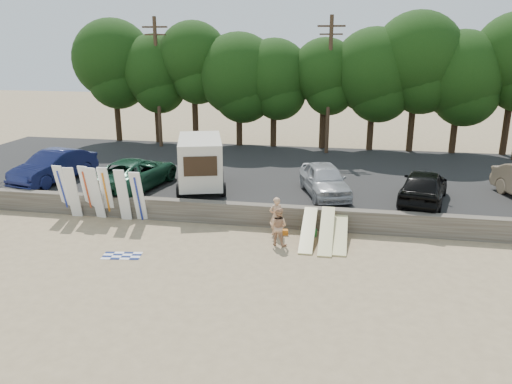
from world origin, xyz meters
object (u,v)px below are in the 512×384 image
box_trailer (200,161)px  car_0 (54,166)px  car_1 (135,173)px  car_3 (424,186)px  beachgoer_b (278,226)px  beachgoer_a (276,216)px  car_2 (324,180)px  cooler (311,233)px

box_trailer → car_0: 8.32m
car_0 → car_1: 4.85m
car_3 → car_1: bearing=13.8°
box_trailer → car_1: bearing=168.6°
car_3 → beachgoer_b: car_3 is taller
box_trailer → car_0: box_trailer is taller
car_0 → car_1: bearing=8.5°
car_0 → beachgoer_a: (12.78, -3.81, -0.70)m
car_2 → beachgoer_b: (-1.58, -5.13, -0.68)m
car_2 → car_1: bearing=165.1°
car_3 → beachgoer_b: 7.82m
car_0 → beachgoer_a: car_0 is taller
box_trailer → car_3: box_trailer is taller
car_1 → car_2: size_ratio=1.23×
car_2 → beachgoer_a: car_2 is taller
beachgoer_a → beachgoer_b: (0.26, -1.14, -0.04)m
car_2 → cooler: bearing=-112.1°
car_2 → cooler: (-0.29, -3.94, -1.32)m
car_0 → beachgoer_a: size_ratio=3.04×
car_2 → box_trailer: bearing=163.7°
car_0 → cooler: bearing=-2.4°
car_0 → beachgoer_a: bearing=-4.3°
beachgoer_b → car_1: bearing=-13.1°
car_0 → car_1: (4.84, -0.32, -0.05)m
car_3 → cooler: (-4.95, -3.47, -1.36)m
car_1 → car_2: bearing=-169.0°
beachgoer_a → cooler: (1.55, 0.05, -0.68)m
car_3 → car_2: bearing=7.9°
car_2 → car_0: bearing=162.9°
car_2 → car_3: car_3 is taller
box_trailer → car_0: size_ratio=0.90×
car_0 → car_2: 14.62m
beachgoer_b → car_0: bearing=-4.4°
car_1 → car_3: car_3 is taller
cooler → box_trailer: bearing=167.6°
beachgoer_b → car_2: bearing=-90.7°
box_trailer → beachgoer_a: (4.48, -3.82, -1.36)m
beachgoer_a → beachgoer_b: size_ratio=1.05×
car_1 → beachgoer_a: size_ratio=3.37×
car_0 → beachgoer_b: car_0 is taller
box_trailer → cooler: 7.40m
car_2 → beachgoer_b: size_ratio=2.86×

